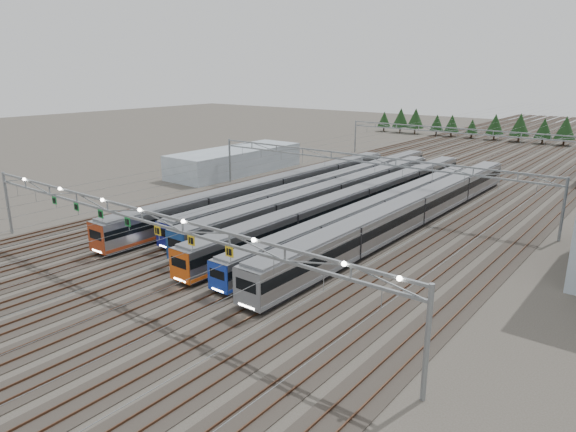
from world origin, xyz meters
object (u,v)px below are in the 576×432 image
Objects in this scene: train_a at (276,189)px; train_f at (414,210)px; train_c at (333,195)px; gantry_far at (466,136)px; gantry_mid at (362,164)px; train_b at (328,185)px; gantry_near at (141,218)px; west_shed at (236,161)px; train_e at (376,210)px; train_d at (360,199)px.

train_f is (22.50, 1.52, 0.05)m from train_a.
train_a reaches higher than train_c.
train_f is 51.86m from gantry_far.
train_a is at bearing -164.39° from train_c.
gantry_mid is at bearing 154.13° from train_f.
train_b is 42.07m from gantry_near.
train_f is at bearing -16.17° from west_shed.
gantry_near reaches higher than gantry_mid.
train_e is (18.00, -0.49, -0.32)m from train_a.
train_f is 1.17× the size of gantry_near.
gantry_mid is at bearing -12.68° from west_shed.
train_c is at bearing -51.03° from train_b.
gantry_far reaches higher than west_shed.
train_b is 19.16m from train_f.
train_c is 4.53m from train_d.
train_e is 11.02m from gantry_mid.
gantry_mid is (2.25, 4.46, 4.21)m from train_c.
gantry_near reaches higher than train_a.
train_f is 1.17× the size of gantry_far.
gantry_near is at bearing -93.63° from train_d.
west_shed is at bearing 147.04° from train_a.
gantry_far is (6.75, 43.90, 4.38)m from train_b.
gantry_near is at bearing -90.03° from gantry_far.
west_shed is at bearing 167.32° from gantry_mid.
gantry_far is at bearing 102.57° from train_f.
gantry_far is 50.52m from west_shed.
train_b is at bearing 159.99° from train_f.
train_b is 2.25× the size of west_shed.
train_f is at bearing -4.21° from train_c.
train_f is at bearing -77.43° from gantry_far.
gantry_near reaches higher than gantry_far.
train_e is 0.91× the size of train_f.
gantry_far reaches higher than train_f.
train_c is 13.54m from train_f.
west_shed reaches higher than train_c.
train_f is (18.00, -6.56, 0.27)m from train_b.
gantry_far is (11.25, 51.98, 4.15)m from train_a.
train_d is at bearing 6.36° from train_c.
west_shed is (-22.45, 14.55, 0.14)m from train_a.
train_e is 43.16m from west_shed.
gantry_far is at bearing 81.26° from train_b.
gantry_mid is (-2.25, 3.96, 4.28)m from train_d.
west_shed is (-44.95, 13.03, 0.09)m from train_f.
train_b is 15.99m from train_e.
train_d reaches higher than train_e.
train_a is 9.34m from train_c.
train_e is at bearing -37.94° from train_d.
train_f is at bearing -25.87° from gantry_mid.
train_c reaches higher than train_e.
train_d is 2.27× the size of west_shed.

